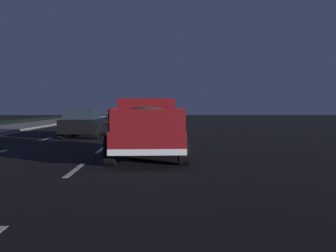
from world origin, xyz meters
The scene contains 5 objects.
ground centered at (27.00, 0.00, 0.00)m, with size 144.00×144.00×0.00m, color black.
lane_markings centered at (30.30, 3.07, 0.00)m, with size 108.00×7.04×0.01m.
pickup_truck centered at (13.01, -3.50, 0.98)m, with size 5.47×2.37×1.87m.
sedan_blue centered at (36.60, -3.72, 0.78)m, with size 4.41×2.03×1.54m.
sedan_black centered at (22.60, 0.09, 0.78)m, with size 4.44×2.09×1.54m.
Camera 1 is at (-0.18, -3.73, 1.55)m, focal length 44.67 mm.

